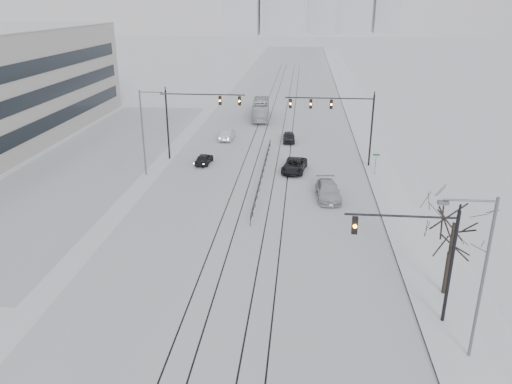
# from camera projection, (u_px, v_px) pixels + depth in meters

# --- Properties ---
(ground) EXTENTS (500.00, 500.00, 0.00)m
(ground) POSITION_uv_depth(u_px,v_px,m) (212.00, 382.00, 24.35)
(ground) COLOR silver
(ground) RESTS_ON ground
(road) EXTENTS (22.00, 260.00, 0.02)m
(road) POSITION_uv_depth(u_px,v_px,m) (278.00, 116.00, 80.10)
(road) COLOR silver
(road) RESTS_ON ground
(sidewalk_east) EXTENTS (5.00, 260.00, 0.16)m
(sidewalk_east) POSITION_uv_depth(u_px,v_px,m) (363.00, 118.00, 78.89)
(sidewalk_east) COLOR silver
(sidewalk_east) RESTS_ON ground
(curb) EXTENTS (0.10, 260.00, 0.12)m
(curb) POSITION_uv_depth(u_px,v_px,m) (347.00, 117.00, 79.11)
(curb) COLOR gray
(curb) RESTS_ON ground
(parking_strip) EXTENTS (14.00, 60.00, 0.03)m
(parking_strip) POSITION_uv_depth(u_px,v_px,m) (97.00, 159.00, 58.63)
(parking_strip) COLOR silver
(parking_strip) RESTS_ON ground
(tram_rails) EXTENTS (5.30, 180.00, 0.01)m
(tram_rails) POSITION_uv_depth(u_px,v_px,m) (269.00, 151.00, 61.51)
(tram_rails) COLOR black
(tram_rails) RESTS_ON ground
(traffic_mast_near) EXTENTS (6.10, 0.37, 7.00)m
(traffic_mast_near) POSITION_uv_depth(u_px,v_px,m) (423.00, 251.00, 27.34)
(traffic_mast_near) COLOR black
(traffic_mast_near) RESTS_ON ground
(traffic_mast_ne) EXTENTS (9.60, 0.37, 8.00)m
(traffic_mast_ne) POSITION_uv_depth(u_px,v_px,m) (341.00, 115.00, 54.08)
(traffic_mast_ne) COLOR black
(traffic_mast_ne) RESTS_ON ground
(traffic_mast_nw) EXTENTS (9.10, 0.37, 8.00)m
(traffic_mast_nw) POSITION_uv_depth(u_px,v_px,m) (192.00, 112.00, 56.55)
(traffic_mast_nw) COLOR black
(traffic_mast_nw) RESTS_ON ground
(street_light_east) EXTENTS (2.73, 0.25, 9.00)m
(street_light_east) POSITION_uv_depth(u_px,v_px,m) (478.00, 270.00, 24.15)
(street_light_east) COLOR #595B60
(street_light_east) RESTS_ON ground
(street_light_west) EXTENTS (2.73, 0.25, 9.00)m
(street_light_west) POSITION_uv_depth(u_px,v_px,m) (145.00, 127.00, 51.43)
(street_light_west) COLOR #595B60
(street_light_west) RESTS_ON ground
(bare_tree) EXTENTS (4.40, 4.40, 6.10)m
(bare_tree) POSITION_uv_depth(u_px,v_px,m) (453.00, 231.00, 29.94)
(bare_tree) COLOR black
(bare_tree) RESTS_ON ground
(median_fence) EXTENTS (0.06, 24.00, 1.00)m
(median_fence) POSITION_uv_depth(u_px,v_px,m) (263.00, 174.00, 52.04)
(median_fence) COLOR black
(median_fence) RESTS_ON ground
(street_sign) EXTENTS (0.70, 0.06, 2.40)m
(street_sign) POSITION_uv_depth(u_px,v_px,m) (376.00, 161.00, 52.47)
(street_sign) COLOR #595B60
(street_sign) RESTS_ON ground
(sedan_sb_inner) EXTENTS (1.78, 3.73, 1.23)m
(sedan_sb_inner) POSITION_uv_depth(u_px,v_px,m) (204.00, 159.00, 56.53)
(sedan_sb_inner) COLOR black
(sedan_sb_inner) RESTS_ON ground
(sedan_sb_outer) EXTENTS (1.78, 4.36, 1.41)m
(sedan_sb_outer) POSITION_uv_depth(u_px,v_px,m) (227.00, 135.00, 66.45)
(sedan_sb_outer) COLOR silver
(sedan_sb_outer) RESTS_ON ground
(sedan_nb_front) EXTENTS (2.98, 5.24, 1.38)m
(sedan_nb_front) POSITION_uv_depth(u_px,v_px,m) (294.00, 166.00, 54.02)
(sedan_nb_front) COLOR black
(sedan_nb_front) RESTS_ON ground
(sedan_nb_right) EXTENTS (2.53, 5.34, 1.50)m
(sedan_nb_right) POSITION_uv_depth(u_px,v_px,m) (328.00, 191.00, 46.62)
(sedan_nb_right) COLOR #B7B9C0
(sedan_nb_right) RESTS_ON ground
(sedan_nb_far) EXTENTS (1.69, 3.88, 1.30)m
(sedan_nb_far) POSITION_uv_depth(u_px,v_px,m) (289.00, 137.00, 65.37)
(sedan_nb_far) COLOR black
(sedan_nb_far) RESTS_ON ground
(box_truck) EXTENTS (2.91, 10.40, 2.87)m
(box_truck) POSITION_uv_depth(u_px,v_px,m) (261.00, 110.00, 78.15)
(box_truck) COLOR #B6B8BA
(box_truck) RESTS_ON ground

